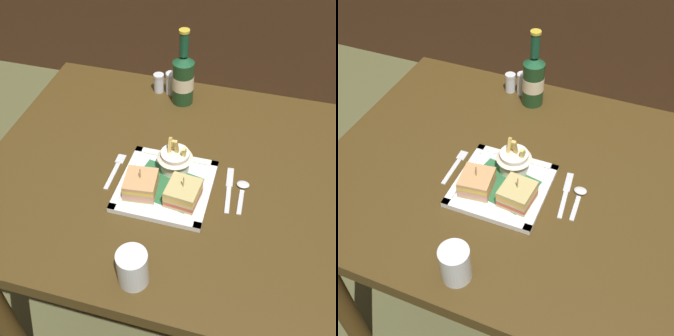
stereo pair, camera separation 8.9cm
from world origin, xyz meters
The scene contains 13 objects.
ground_plane centered at (0.00, 0.00, 0.00)m, with size 6.00×6.00×0.00m, color brown.
dining_table centered at (0.00, 0.00, 0.64)m, with size 1.06×0.88×0.76m.
square_plate centered at (0.01, -0.07, 0.77)m, with size 0.25×0.25×0.02m.
sandwich_half_left centered at (-0.05, -0.11, 0.79)m, with size 0.09×0.10×0.08m.
sandwich_half_right centered at (0.06, -0.11, 0.80)m, with size 0.09×0.09×0.08m.
fries_cup centered at (0.01, -0.01, 0.81)m, with size 0.10×0.10×0.11m.
beer_bottle centered at (-0.05, 0.32, 0.85)m, with size 0.07×0.07×0.26m.
water_glass centered at (0.01, -0.36, 0.80)m, with size 0.07×0.07×0.10m.
fork centered at (-0.15, -0.04, 0.76)m, with size 0.02×0.14×0.00m.
knife centered at (0.17, -0.03, 0.76)m, with size 0.03×0.17×0.00m.
spoon centered at (0.21, -0.02, 0.76)m, with size 0.03×0.12×0.01m.
salt_shaker centered at (-0.14, 0.36, 0.79)m, with size 0.04×0.04×0.07m.
pepper_shaker centered at (-0.09, 0.36, 0.79)m, with size 0.04×0.04×0.08m.
Camera 1 is at (0.22, -0.81, 1.61)m, focal length 45.17 mm.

